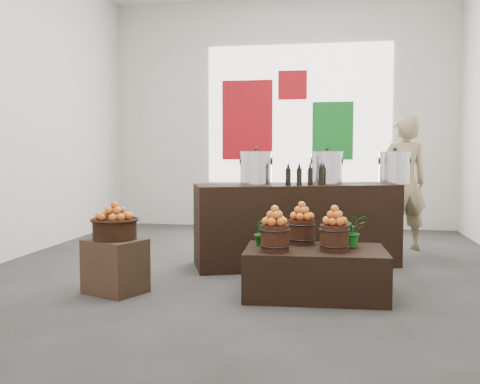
% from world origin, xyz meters
% --- Properties ---
extents(ground, '(7.00, 7.00, 0.00)m').
position_xyz_m(ground, '(0.00, 0.00, 0.00)').
color(ground, '#3D3D3A').
rests_on(ground, ground).
extents(back_wall, '(6.00, 0.04, 4.00)m').
position_xyz_m(back_wall, '(0.00, 3.50, 2.00)').
color(back_wall, silver).
rests_on(back_wall, ground).
extents(back_opening, '(3.20, 0.02, 2.40)m').
position_xyz_m(back_opening, '(0.30, 3.48, 2.00)').
color(back_opening, white).
rests_on(back_opening, back_wall).
extents(deco_red_left, '(0.90, 0.04, 1.40)m').
position_xyz_m(deco_red_left, '(-0.60, 3.47, 1.90)').
color(deco_red_left, '#A40C14').
rests_on(deco_red_left, back_wall).
extents(deco_green_right, '(0.70, 0.04, 1.00)m').
position_xyz_m(deco_green_right, '(0.90, 3.47, 1.70)').
color(deco_green_right, '#106C1E').
rests_on(deco_green_right, back_wall).
extents(deco_red_upper, '(0.50, 0.04, 0.50)m').
position_xyz_m(deco_red_upper, '(0.20, 3.47, 2.50)').
color(deco_red_upper, '#A40C14').
rests_on(deco_red_upper, back_wall).
extents(crate, '(0.63, 0.59, 0.51)m').
position_xyz_m(crate, '(-1.11, -1.29, 0.25)').
color(crate, brown).
rests_on(crate, ground).
extents(wicker_basket, '(0.41, 0.41, 0.18)m').
position_xyz_m(wicker_basket, '(-1.11, -1.29, 0.60)').
color(wicker_basket, black).
rests_on(wicker_basket, crate).
extents(apples_in_basket, '(0.32, 0.32, 0.17)m').
position_xyz_m(apples_in_basket, '(-1.11, -1.29, 0.78)').
color(apples_in_basket, '#AC051B').
rests_on(apples_in_basket, wicker_basket).
extents(display_table, '(1.31, 0.84, 0.44)m').
position_xyz_m(display_table, '(0.75, -1.09, 0.22)').
color(display_table, black).
rests_on(display_table, ground).
extents(apple_bucket_front_left, '(0.25, 0.25, 0.23)m').
position_xyz_m(apple_bucket_front_left, '(0.39, -1.28, 0.56)').
color(apple_bucket_front_left, '#381B0F').
rests_on(apple_bucket_front_left, display_table).
extents(apples_in_bucket_front_left, '(0.19, 0.19, 0.17)m').
position_xyz_m(apples_in_bucket_front_left, '(0.39, -1.28, 0.76)').
color(apples_in_bucket_front_left, '#AC051B').
rests_on(apples_in_bucket_front_left, apple_bucket_front_left).
extents(apple_bucket_front_right, '(0.25, 0.25, 0.23)m').
position_xyz_m(apple_bucket_front_right, '(0.92, -1.18, 0.56)').
color(apple_bucket_front_right, '#381B0F').
rests_on(apple_bucket_front_right, display_table).
extents(apples_in_bucket_front_right, '(0.19, 0.19, 0.17)m').
position_xyz_m(apples_in_bucket_front_right, '(0.92, -1.18, 0.76)').
color(apples_in_bucket_front_right, '#AC051B').
rests_on(apples_in_bucket_front_right, apple_bucket_front_right).
extents(apple_bucket_rear, '(0.25, 0.25, 0.23)m').
position_xyz_m(apple_bucket_rear, '(0.61, -0.86, 0.56)').
color(apple_bucket_rear, '#381B0F').
rests_on(apple_bucket_rear, display_table).
extents(apples_in_bucket_rear, '(0.19, 0.19, 0.17)m').
position_xyz_m(apples_in_bucket_rear, '(0.61, -0.86, 0.76)').
color(apples_in_bucket_rear, '#AC051B').
rests_on(apples_in_bucket_rear, apple_bucket_rear).
extents(herb_garnish_right, '(0.32, 0.29, 0.30)m').
position_xyz_m(herb_garnish_right, '(1.07, -0.96, 0.59)').
color(herb_garnish_right, '#125817').
rests_on(herb_garnish_right, display_table).
extents(herb_garnish_left, '(0.16, 0.14, 0.25)m').
position_xyz_m(herb_garnish_left, '(0.24, -1.03, 0.57)').
color(herb_garnish_left, '#125817').
rests_on(herb_garnish_left, display_table).
extents(counter, '(2.44, 1.48, 0.95)m').
position_xyz_m(counter, '(0.48, 0.24, 0.48)').
color(counter, black).
rests_on(counter, ground).
extents(stock_pot_left, '(0.36, 0.36, 0.36)m').
position_xyz_m(stock_pot_left, '(0.03, 0.08, 1.13)').
color(stock_pot_left, silver).
rests_on(stock_pot_left, counter).
extents(stock_pot_center, '(0.36, 0.36, 0.36)m').
position_xyz_m(stock_pot_center, '(0.83, 0.36, 1.13)').
color(stock_pot_center, silver).
rests_on(stock_pot_center, counter).
extents(stock_pot_right, '(0.36, 0.36, 0.36)m').
position_xyz_m(stock_pot_right, '(1.63, 0.65, 1.13)').
color(stock_pot_right, silver).
rests_on(stock_pot_right, counter).
extents(oil_cruets, '(0.34, 0.17, 0.26)m').
position_xyz_m(oil_cruets, '(0.56, 0.02, 1.08)').
color(oil_cruets, black).
rests_on(oil_cruets, counter).
extents(shopper, '(0.76, 0.61, 1.82)m').
position_xyz_m(shopper, '(1.84, 1.48, 0.91)').
color(shopper, '#8D8056').
rests_on(shopper, ground).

